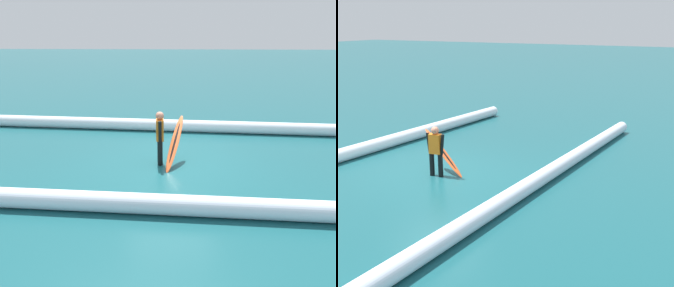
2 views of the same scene
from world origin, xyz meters
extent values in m
plane|color=#18555B|center=(0.00, 0.00, 0.00)|extent=(144.25, 144.25, 0.00)
cylinder|color=black|center=(0.34, 0.06, 0.34)|extent=(0.14, 0.14, 0.67)
cylinder|color=black|center=(0.32, 0.33, 0.34)|extent=(0.14, 0.14, 0.67)
cube|color=orange|center=(0.33, 0.20, 0.95)|extent=(0.23, 0.36, 0.56)
sphere|color=#C1775D|center=(0.33, 0.20, 1.34)|extent=(0.22, 0.22, 0.22)
cylinder|color=black|center=(0.35, -0.02, 0.95)|extent=(0.09, 0.16, 0.59)
cylinder|color=black|center=(0.31, 0.41, 0.95)|extent=(0.09, 0.16, 0.59)
ellipsoid|color=#E55926|center=(-0.07, 0.16, 0.59)|extent=(0.58, 1.56, 1.21)
ellipsoid|color=black|center=(-0.07, 0.16, 0.59)|extent=(0.37, 1.23, 0.97)
cylinder|color=white|center=(1.31, -3.29, 0.22)|extent=(18.53, 1.64, 0.43)
cylinder|color=white|center=(-0.20, 3.11, 0.21)|extent=(14.65, 1.05, 0.42)
camera|label=1|loc=(-0.39, 9.53, 3.43)|focal=38.70mm
camera|label=2|loc=(10.25, 7.85, 4.28)|focal=48.94mm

